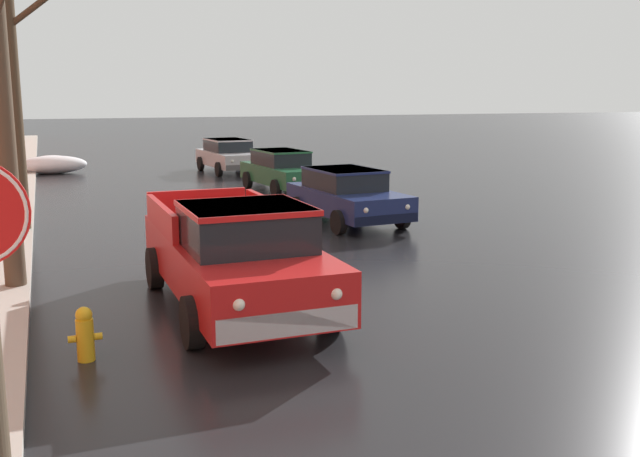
# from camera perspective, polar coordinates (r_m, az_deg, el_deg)

# --- Properties ---
(snow_bank_near_corner_left) EXTENTS (2.82, 1.19, 0.76)m
(snow_bank_near_corner_left) POSITION_cam_1_polar(r_m,az_deg,el_deg) (32.44, -20.53, 4.77)
(snow_bank_near_corner_left) COLOR white
(snow_bank_near_corner_left) RESTS_ON ground
(snow_bank_mid_block_left) EXTENTS (2.06, 1.40, 0.75)m
(snow_bank_mid_block_left) POSITION_cam_1_polar(r_m,az_deg,el_deg) (32.73, -20.63, 4.79)
(snow_bank_mid_block_left) COLOR white
(snow_bank_mid_block_left) RESTS_ON ground
(bare_tree_second_along_sidewalk) EXTENTS (1.86, 2.71, 6.07)m
(bare_tree_second_along_sidewalk) POSITION_cam_1_polar(r_m,az_deg,el_deg) (13.00, -24.14, 9.00)
(bare_tree_second_along_sidewalk) COLOR #4C3D2D
(bare_tree_second_along_sidewalk) RESTS_ON ground
(bare_tree_mid_block) EXTENTS (3.29, 2.74, 6.62)m
(bare_tree_mid_block) POSITION_cam_1_polar(r_m,az_deg,el_deg) (18.50, -23.52, 10.65)
(bare_tree_mid_block) COLOR #423323
(bare_tree_mid_block) RESTS_ON ground
(pickup_truck_red_approaching_near_lane) EXTENTS (2.25, 5.45, 1.76)m
(pickup_truck_red_approaching_near_lane) POSITION_cam_1_polar(r_m,az_deg,el_deg) (11.23, -6.76, -2.08)
(pickup_truck_red_approaching_near_lane) COLOR red
(pickup_truck_red_approaching_near_lane) RESTS_ON ground
(sedan_darkblue_parked_kerbside_close) EXTENTS (2.21, 4.17, 1.42)m
(sedan_darkblue_parked_kerbside_close) POSITION_cam_1_polar(r_m,az_deg,el_deg) (18.71, 2.13, 2.71)
(sedan_darkblue_parked_kerbside_close) COLOR navy
(sedan_darkblue_parked_kerbside_close) RESTS_ON ground
(sedan_green_parked_kerbside_mid) EXTENTS (2.09, 4.43, 1.42)m
(sedan_green_parked_kerbside_mid) POSITION_cam_1_polar(r_m,az_deg,el_deg) (24.92, -3.03, 4.71)
(sedan_green_parked_kerbside_mid) COLOR #1E5633
(sedan_green_parked_kerbside_mid) RESTS_ON ground
(sedan_silver_parked_far_down_block) EXTENTS (2.22, 4.46, 1.42)m
(sedan_silver_parked_far_down_block) POSITION_cam_1_polar(r_m,az_deg,el_deg) (31.17, -7.27, 5.85)
(sedan_silver_parked_far_down_block) COLOR #B7B7BC
(sedan_silver_parked_far_down_block) RESTS_ON ground
(fire_hydrant) EXTENTS (0.42, 0.22, 0.71)m
(fire_hydrant) POSITION_cam_1_polar(r_m,az_deg,el_deg) (9.65, -18.22, -7.96)
(fire_hydrant) COLOR gold
(fire_hydrant) RESTS_ON ground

